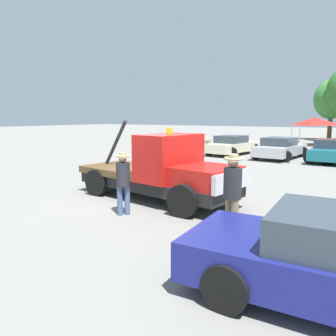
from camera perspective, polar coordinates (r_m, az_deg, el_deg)
The scene contains 10 objects.
ground_plane at distance 10.61m, azimuth -2.26°, elevation -5.38°, with size 160.00×160.00×0.00m, color gray.
tow_truck at distance 10.20m, azimuth -0.91°, elevation -0.75°, with size 5.79×2.65×2.51m.
person_near_truck at distance 7.24m, azimuth 11.16°, elevation -3.52°, with size 0.41×0.41×1.83m.
person_at_hood at distance 8.77m, azimuth -7.83°, elevation -1.80°, with size 0.38×0.38×1.70m.
parked_car_tan at distance 24.48m, azimuth 3.08°, elevation 4.28°, with size 2.58×4.37×1.34m.
parked_car_cream at distance 23.37m, azimuth 11.15°, elevation 3.90°, with size 2.83×5.04×1.34m.
parked_car_silver at distance 21.88m, azimuth 18.92°, elevation 3.26°, with size 2.79×4.78×1.34m.
parked_car_teal at distance 21.45m, azimuth 26.74°, elevation 2.69°, with size 2.56×4.80×1.34m.
canopy_tent_red at distance 33.06m, azimuth 24.28°, elevation 7.40°, with size 3.34×3.34×2.56m.
tree_right at distance 41.71m, azimuth 26.63°, elevation 10.67°, with size 3.82×3.82×6.82m.
Camera 1 is at (6.03, -8.33, 2.62)m, focal length 35.00 mm.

